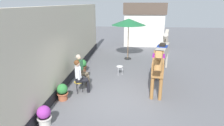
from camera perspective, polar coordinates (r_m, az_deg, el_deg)
ground_plane at (r=10.28m, az=3.21°, el=-2.66°), size 40.00×40.00×0.00m
pub_facade_wall at (r=8.88m, az=-13.76°, el=3.99°), size 0.34×14.00×3.40m
distant_cottage at (r=17.14m, az=9.22°, el=11.41°), size 3.40×2.60×3.50m
seated_visitor_near at (r=7.83m, az=-9.51°, el=-3.39°), size 0.61×0.49×1.39m
seated_visitor_far at (r=8.57m, az=-9.24°, el=-1.51°), size 0.61×0.48×1.39m
saddled_horse_near at (r=8.03m, az=13.40°, el=-0.21°), size 0.76×2.98×2.06m
saddled_horse_far at (r=10.29m, az=14.67°, el=3.55°), size 1.09×2.92×2.06m
flower_planter_nearest at (r=6.26m, az=-19.35°, el=-14.34°), size 0.43×0.43×0.64m
flower_planter_inner_near at (r=7.55m, az=-14.39°, el=-8.15°), size 0.43×0.43×0.64m
flower_planter_farthest at (r=10.41m, az=-8.58°, el=-0.64°), size 0.43×0.43×0.64m
cafe_parasol at (r=12.22m, az=4.90°, el=11.90°), size 2.10×2.10×2.58m
spare_stool_white at (r=9.76m, az=2.28°, el=-1.27°), size 0.32×0.32×0.46m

